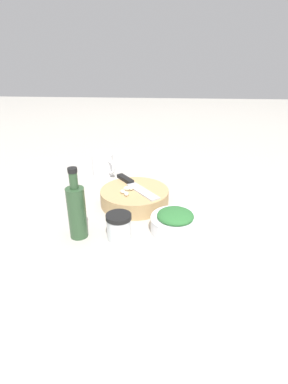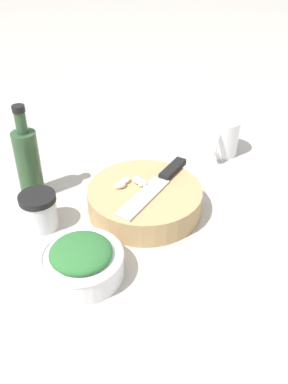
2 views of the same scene
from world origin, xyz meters
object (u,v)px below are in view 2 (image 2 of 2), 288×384
object	(u,v)px
chef_knife	(159,183)
garlic_cloves	(133,182)
herb_bowl	(82,261)
spice_jar	(39,211)
coffee_mug	(221,137)
cutting_board	(147,199)
oil_bottle	(28,162)

from	to	relation	value
chef_knife	garlic_cloves	world-z (taller)	garlic_cloves
chef_knife	herb_bowl	size ratio (longest dim) A/B	1.40
garlic_cloves	chef_knife	bearing A→B (deg)	157.54
spice_jar	coffee_mug	bearing A→B (deg)	-163.75
cutting_board	spice_jar	world-z (taller)	spice_jar
spice_jar	coffee_mug	distance (m)	0.48
herb_bowl	spice_jar	xyz separation A→B (m)	(0.04, -0.15, 0.01)
cutting_board	spice_jar	xyz separation A→B (m)	(0.21, -0.02, 0.01)
garlic_cloves	coffee_mug	world-z (taller)	coffee_mug
coffee_mug	oil_bottle	xyz separation A→B (m)	(0.46, 0.02, 0.04)
chef_knife	garlic_cloves	xyz separation A→B (m)	(0.05, -0.02, 0.00)
spice_jar	herb_bowl	bearing A→B (deg)	106.27
cutting_board	chef_knife	xyz separation A→B (m)	(-0.03, -0.00, 0.03)
oil_bottle	coffee_mug	bearing A→B (deg)	-177.40
garlic_cloves	oil_bottle	xyz separation A→B (m)	(0.19, -0.11, 0.02)
oil_bottle	herb_bowl	bearing A→B (deg)	99.34
chef_knife	herb_bowl	bearing A→B (deg)	86.90
cutting_board	chef_knife	bearing A→B (deg)	-172.04
cutting_board	oil_bottle	bearing A→B (deg)	-33.08
garlic_cloves	spice_jar	world-z (taller)	spice_jar
garlic_cloves	spice_jar	bearing A→B (deg)	0.36
garlic_cloves	coffee_mug	size ratio (longest dim) A/B	0.65
chef_knife	coffee_mug	size ratio (longest dim) A/B	1.90
chef_knife	coffee_mug	world-z (taller)	coffee_mug
spice_jar	chef_knife	bearing A→B (deg)	175.47
chef_knife	garlic_cloves	distance (m)	0.05
oil_bottle	chef_knife	bearing A→B (deg)	150.65
cutting_board	spice_jar	distance (m)	0.21
spice_jar	oil_bottle	bearing A→B (deg)	-90.49
chef_knife	garlic_cloves	bearing A→B (deg)	29.07
spice_jar	oil_bottle	size ratio (longest dim) A/B	0.36
chef_knife	spice_jar	world-z (taller)	spice_jar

